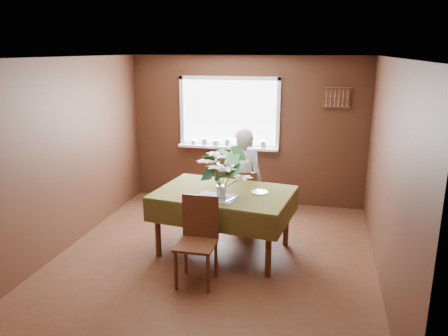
% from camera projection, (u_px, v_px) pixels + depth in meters
% --- Properties ---
extents(floor, '(4.50, 4.50, 0.00)m').
position_uv_depth(floor, '(214.00, 258.00, 5.61)').
color(floor, '#492719').
rests_on(floor, ground).
extents(ceiling, '(4.50, 4.50, 0.00)m').
position_uv_depth(ceiling, '(213.00, 57.00, 4.95)').
color(ceiling, white).
rests_on(ceiling, wall_back).
extents(wall_back, '(4.00, 0.00, 4.00)m').
position_uv_depth(wall_back, '(247.00, 131.00, 7.40)').
color(wall_back, brown).
rests_on(wall_back, floor).
extents(wall_front, '(4.00, 0.00, 4.00)m').
position_uv_depth(wall_front, '(137.00, 240.00, 3.17)').
color(wall_front, brown).
rests_on(wall_front, floor).
extents(wall_left, '(0.00, 4.50, 4.50)m').
position_uv_depth(wall_left, '(66.00, 155.00, 5.72)').
color(wall_left, brown).
rests_on(wall_left, floor).
extents(wall_right, '(0.00, 4.50, 4.50)m').
position_uv_depth(wall_right, '(388.00, 174.00, 4.85)').
color(wall_right, brown).
rests_on(wall_right, floor).
extents(window_assembly, '(1.72, 0.20, 1.22)m').
position_uv_depth(window_assembly, '(229.00, 125.00, 7.39)').
color(window_assembly, white).
rests_on(window_assembly, wall_back).
extents(spoon_rack, '(0.44, 0.05, 0.33)m').
position_uv_depth(spoon_rack, '(337.00, 98.00, 6.89)').
color(spoon_rack, '#552D1B').
rests_on(spoon_rack, wall_back).
extents(dining_table, '(1.85, 1.39, 0.84)m').
position_uv_depth(dining_table, '(224.00, 199.00, 5.62)').
color(dining_table, '#552D1B').
rests_on(dining_table, floor).
extents(chair_far, '(0.45, 0.45, 0.89)m').
position_uv_depth(chair_far, '(243.00, 197.00, 6.41)').
color(chair_far, '#552D1B').
rests_on(chair_far, floor).
extents(chair_near, '(0.43, 0.43, 1.00)m').
position_uv_depth(chair_near, '(198.00, 236.00, 4.95)').
color(chair_near, '#552D1B').
rests_on(chair_near, floor).
extents(seated_woman, '(0.59, 0.43, 1.52)m').
position_uv_depth(seated_woman, '(243.00, 180.00, 6.32)').
color(seated_woman, white).
rests_on(seated_woman, floor).
extents(flower_bouquet, '(0.61, 0.61, 0.52)m').
position_uv_depth(flower_bouquet, '(221.00, 171.00, 5.28)').
color(flower_bouquet, white).
rests_on(flower_bouquet, dining_table).
extents(side_plate, '(0.29, 0.29, 0.01)m').
position_uv_depth(side_plate, '(260.00, 192.00, 5.55)').
color(side_plate, white).
rests_on(side_plate, dining_table).
extents(table_knife, '(0.11, 0.23, 0.00)m').
position_uv_depth(table_knife, '(230.00, 200.00, 5.26)').
color(table_knife, silver).
rests_on(table_knife, dining_table).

